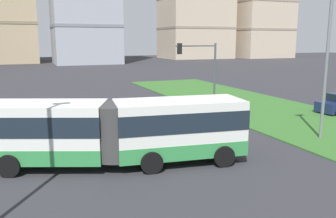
{
  "coord_description": "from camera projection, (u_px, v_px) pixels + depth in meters",
  "views": [
    {
      "loc": [
        -7.05,
        -2.33,
        5.75
      ],
      "look_at": [
        -0.16,
        14.74,
        2.2
      ],
      "focal_mm": 38.16,
      "sensor_mm": 36.0,
      "label": 1
    }
  ],
  "objects": [
    {
      "name": "articulated_bus",
      "position": [
        119.0,
        130.0,
        16.55
      ],
      "size": [
        11.99,
        5.35,
        3.0
      ],
      "color": "silver",
      "rests_on": "ground"
    },
    {
      "name": "traffic_light_far_right",
      "position": [
        202.0,
        66.0,
        27.15
      ],
      "size": [
        3.38,
        0.28,
        5.54
      ],
      "color": "#474C51",
      "rests_on": "ground"
    },
    {
      "name": "streetlight_median",
      "position": [
        327.0,
        60.0,
        20.28
      ],
      "size": [
        0.7,
        0.28,
        8.41
      ],
      "color": "slate",
      "rests_on": "ground"
    }
  ]
}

